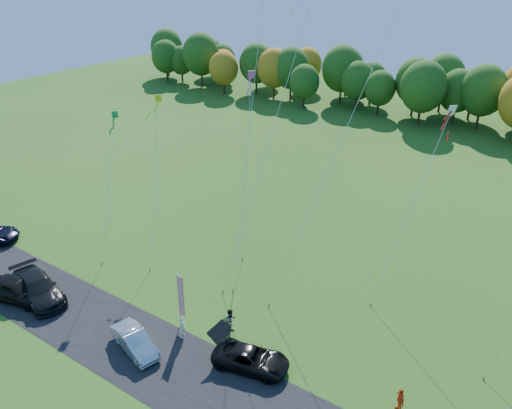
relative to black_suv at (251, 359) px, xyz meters
The scene contains 18 objects.
ground 4.70m from the black_suv, 164.49° to the left, with size 160.00×160.00×0.00m, color #275015.
asphalt_strip 5.30m from the black_suv, 148.38° to the right, with size 90.00×6.00×0.01m, color black.
tree_line 56.42m from the black_suv, 94.55° to the left, with size 116.00×12.00×10.00m, color #1E4711, non-canonical shape.
black_suv is the anchor object (origin of this frame).
silver_sedan 7.63m from the black_suv, 157.67° to the right, with size 1.46×4.20×1.38m, color silver.
dark_truck_a 17.28m from the black_suv, behind, with size 2.42×5.94×1.72m, color black.
dark_truck_b 18.65m from the black_suv, 167.61° to the right, with size 2.10×5.22×1.78m, color black.
person_tailgate_a 5.33m from the black_suv, behind, with size 0.58×0.38×1.59m, color white.
person_tailgate_b 3.47m from the black_suv, 147.19° to the left, with size 0.90×0.70×1.86m, color gray.
person_east 8.92m from the black_suv, 12.49° to the left, with size 0.91×0.38×1.55m, color #ED4716.
feather_flag 6.38m from the black_suv, behind, with size 0.55×0.13×4.23m.
kite_delta_blue 17.61m from the black_suv, 123.95° to the left, with size 4.96×11.07×26.33m.
kite_parafoil_orange 18.38m from the black_suv, 85.31° to the left, with size 8.30×12.46×30.26m.
kite_delta_red 15.72m from the black_suv, 115.96° to the left, with size 3.54×10.26×24.19m.
kite_diamond_yellow 17.40m from the black_suv, 153.15° to the left, with size 4.67×7.30×12.76m.
kite_diamond_green 18.60m from the black_suv, 164.59° to the left, with size 1.57×4.72×12.12m.
kite_diamond_white 15.28m from the black_suv, 70.16° to the left, with size 2.45×7.25×14.02m.
kite_diamond_pink 17.48m from the black_suv, 125.48° to the left, with size 4.61×7.84×14.34m.
Camera 1 is at (17.61, -20.28, 22.84)m, focal length 35.00 mm.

